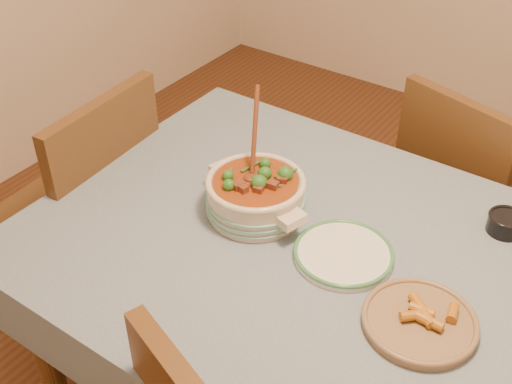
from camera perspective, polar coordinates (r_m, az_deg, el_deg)
dining_table at (r=1.64m, az=8.55°, el=-8.96°), size 1.68×1.08×0.76m
stew_casserole at (r=1.68m, az=-0.03°, el=-0.01°), size 0.34×0.32×0.31m
white_plate at (r=1.59m, az=7.79°, el=-5.45°), size 0.31×0.31×0.02m
condiment_bowl at (r=1.76m, az=21.35°, el=-2.53°), size 0.11×0.11×0.05m
fried_plate at (r=1.46m, az=14.36°, el=-10.97°), size 0.32×0.32×0.04m
chair_far at (r=2.32m, az=17.80°, el=0.21°), size 0.52×0.52×0.89m
chair_left at (r=2.16m, az=-14.56°, el=-1.10°), size 0.47×0.47×0.95m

